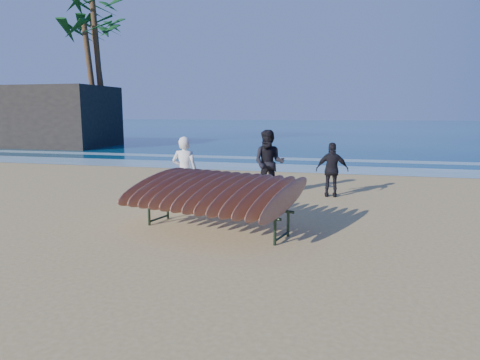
# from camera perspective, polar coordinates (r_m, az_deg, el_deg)

# --- Properties ---
(ground) EXTENTS (120.00, 120.00, 0.00)m
(ground) POSITION_cam_1_polar(r_m,az_deg,el_deg) (8.86, -1.24, -6.89)
(ground) COLOR tan
(ground) RESTS_ON ground
(ocean) EXTENTS (160.00, 160.00, 0.00)m
(ocean) POSITION_cam_1_polar(r_m,az_deg,el_deg) (63.30, 11.80, 6.88)
(ocean) COLOR navy
(ocean) RESTS_ON ground
(foam_near) EXTENTS (160.00, 160.00, 0.00)m
(foam_near) POSITION_cam_1_polar(r_m,az_deg,el_deg) (18.51, 6.77, 1.60)
(foam_near) COLOR white
(foam_near) RESTS_ON ground
(foam_far) EXTENTS (160.00, 160.00, 0.00)m
(foam_far) POSITION_cam_1_polar(r_m,az_deg,el_deg) (21.97, 7.89, 2.78)
(foam_far) COLOR white
(foam_far) RESTS_ON ground
(surfboard_rack) EXTENTS (3.67, 3.14, 1.25)m
(surfboard_rack) POSITION_cam_1_polar(r_m,az_deg,el_deg) (8.76, -3.33, -1.59)
(surfboard_rack) COLOR #1C2D1F
(surfboard_rack) RESTS_ON ground
(person_white) EXTENTS (0.69, 0.48, 1.81)m
(person_white) POSITION_cam_1_polar(r_m,az_deg,el_deg) (11.11, -7.37, 1.13)
(person_white) COLOR white
(person_white) RESTS_ON ground
(person_dark_a) EXTENTS (0.95, 0.76, 1.91)m
(person_dark_a) POSITION_cam_1_polar(r_m,az_deg,el_deg) (12.40, 3.88, 2.27)
(person_dark_a) COLOR black
(person_dark_a) RESTS_ON ground
(person_dark_b) EXTENTS (0.93, 0.43, 1.56)m
(person_dark_b) POSITION_cam_1_polar(r_m,az_deg,el_deg) (12.50, 12.18, 1.33)
(person_dark_b) COLOR black
(person_dark_b) RESTS_ON ground
(building) EXTENTS (9.09, 5.05, 4.04)m
(building) POSITION_cam_1_polar(r_m,az_deg,el_deg) (32.52, -24.63, 7.68)
(building) COLOR #2D2823
(building) RESTS_ON ground
(palm_left) EXTENTS (5.20, 5.20, 10.17)m
(palm_left) POSITION_cam_1_polar(r_m,az_deg,el_deg) (31.99, -18.71, 21.07)
(palm_left) COLOR brown
(palm_left) RESTS_ON ground
(palm_mid) EXTENTS (5.20, 5.20, 8.39)m
(palm_mid) POSITION_cam_1_polar(r_m,az_deg,el_deg) (31.49, -19.47, 18.03)
(palm_mid) COLOR brown
(palm_mid) RESTS_ON ground
(palm_right) EXTENTS (5.20, 5.20, 9.36)m
(palm_right) POSITION_cam_1_polar(r_m,az_deg,el_deg) (34.76, -18.45, 18.81)
(palm_right) COLOR brown
(palm_right) RESTS_ON ground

